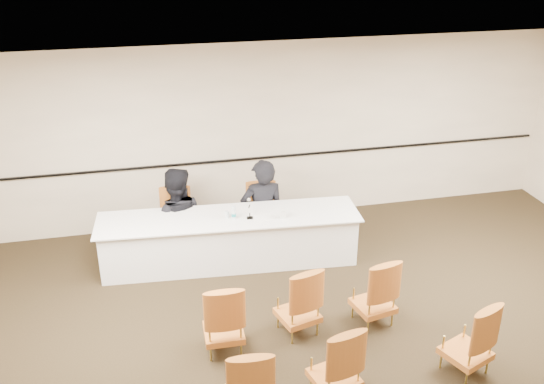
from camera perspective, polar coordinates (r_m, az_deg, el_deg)
The scene contains 20 objects.
floor at distance 7.31m, azimuth 6.64°, elevation -16.08°, with size 10.00×10.00×0.00m, color black.
ceiling at distance 5.83m, azimuth 8.06°, elevation 6.93°, with size 10.00×10.00×0.00m, color white.
wall_back at distance 9.95m, azimuth -0.52°, elevation 5.52°, with size 10.00×0.04×3.00m, color beige.
wall_rail at distance 10.05m, azimuth -0.46°, elevation 3.29°, with size 9.80×0.04×0.03m, color black.
panel_table at distance 9.00m, azimuth -4.00°, elevation -4.48°, with size 3.81×0.88×0.76m, color white, non-canonical shape.
panelist_main at distance 9.53m, azimuth -0.89°, elevation -2.39°, with size 0.71×0.46×1.94m, color black.
panelist_main_chair at distance 9.51m, azimuth -0.89°, elevation -2.12°, with size 0.50×0.50×0.95m, color #B16A1F, non-canonical shape.
panelist_second at distance 9.48m, azimuth -8.96°, elevation -3.06°, with size 0.91×0.71×1.87m, color black.
panelist_second_chair at distance 9.45m, azimuth -8.99°, elevation -2.64°, with size 0.50×0.50×0.95m, color #B16A1F, non-canonical shape.
papers at distance 8.77m, azimuth -0.92°, elevation -2.41°, with size 0.30×0.22×0.00m, color white.
microphone at distance 8.70m, azimuth -2.11°, elevation -1.72°, with size 0.09×0.19×0.26m, color black, non-canonical shape.
water_bottle at distance 8.70m, azimuth -3.63°, elevation -1.88°, with size 0.07×0.07×0.22m, color teal, non-canonical shape.
drinking_glass at distance 8.78m, azimuth -4.27°, elevation -2.11°, with size 0.06×0.06×0.10m, color silver.
coffee_cup at distance 8.73m, azimuth 1.04°, elevation -2.06°, with size 0.09×0.09×0.14m, color white.
aud_chair_front_left at distance 7.25m, azimuth -4.63°, elevation -11.61°, with size 0.50×0.50×0.95m, color #B16A1F, non-canonical shape.
aud_chair_front_mid at distance 7.52m, azimuth 2.46°, elevation -10.07°, with size 0.50×0.50×0.95m, color #B16A1F, non-canonical shape.
aud_chair_front_right at distance 7.78m, azimuth 9.59°, elevation -9.11°, with size 0.50×0.50×0.95m, color #B16A1F, non-canonical shape.
aud_chair_back_left at distance 6.38m, azimuth -2.20°, elevation -17.48°, with size 0.50×0.50×0.95m, color #B16A1F, non-canonical shape.
aud_chair_back_mid at distance 6.65m, azimuth 5.95°, elevation -15.54°, with size 0.50×0.50×0.95m, color #B16A1F, non-canonical shape.
aud_chair_back_right at distance 7.27m, azimuth 17.98°, elevation -12.83°, with size 0.50×0.50×0.95m, color #B16A1F, non-canonical shape.
Camera 1 is at (-2.03, -5.18, 4.74)m, focal length 40.00 mm.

